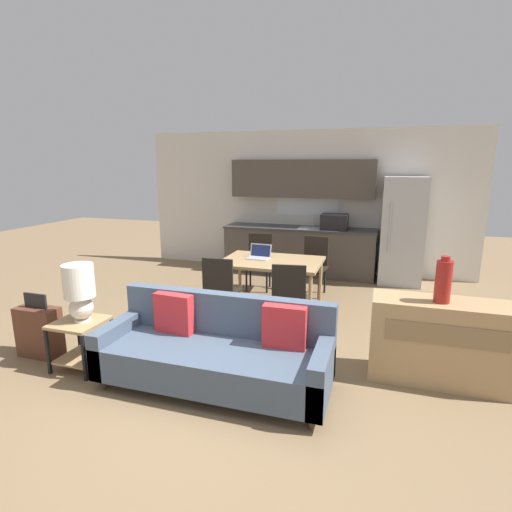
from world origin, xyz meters
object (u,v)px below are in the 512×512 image
object	(u,v)px
vase	(443,281)
dining_chair_near_right	(289,296)
refrigerator	(402,231)
couch	(217,351)
table_lamp	(79,289)
dining_chair_near_left	(221,288)
dining_chair_far_right	(314,263)
suitcase	(39,331)
dining_chair_far_left	(259,259)
dining_table	(272,264)
side_table	(81,336)
credenza	(441,342)
laptop	(259,255)

from	to	relation	value
vase	dining_chair_near_right	size ratio (longest dim) A/B	0.47
refrigerator	couch	xyz separation A→B (m)	(-1.75, -4.11, -0.60)
table_lamp	dining_chair_near_left	bearing A→B (deg)	57.56
dining_chair_far_right	suitcase	bearing A→B (deg)	-120.92
dining_chair_far_left	suitcase	xyz separation A→B (m)	(-1.55, -3.09, -0.22)
vase	dining_chair_far_right	size ratio (longest dim) A/B	0.47
vase	dining_chair_far_left	distance (m)	3.49
couch	dining_chair_near_left	xyz separation A→B (m)	(-0.51, 1.33, 0.18)
couch	dining_chair_far_left	xyz separation A→B (m)	(-0.52, 3.04, 0.18)
refrigerator	dining_table	xyz separation A→B (m)	(-1.82, -1.97, -0.27)
dining_table	dining_chair_far_left	size ratio (longest dim) A/B	1.52
dining_table	dining_chair_near_right	distance (m)	0.99
dining_chair_near_left	side_table	bearing A→B (deg)	53.99
dining_table	credenza	bearing A→B (deg)	-34.98
credenza	vase	bearing A→B (deg)	-139.00
dining_table	laptop	bearing A→B (deg)	159.61
vase	dining_table	bearing A→B (deg)	143.83
dining_chair_near_left	dining_chair_far_left	world-z (taller)	same
dining_table	dining_chair_near_left	bearing A→B (deg)	-118.66
refrigerator	credenza	distance (m)	3.47
refrigerator	suitcase	bearing A→B (deg)	-132.53
refrigerator	table_lamp	size ratio (longest dim) A/B	3.16
dining_chair_far_left	laptop	distance (m)	0.89
couch	laptop	xyz separation A→B (m)	(-0.27, 2.23, 0.44)
table_lamp	laptop	world-z (taller)	table_lamp
credenza	refrigerator	bearing A→B (deg)	94.41
refrigerator	dining_table	distance (m)	2.69
dining_chair_far_right	dining_chair_far_left	xyz separation A→B (m)	(-0.92, 0.00, 0.00)
credenza	dining_chair_near_left	xyz separation A→B (m)	(-2.53, 0.64, 0.10)
dining_table	dining_chair_near_left	world-z (taller)	dining_chair_near_left
refrigerator	dining_chair_near_right	bearing A→B (deg)	-115.60
dining_chair_far_right	side_table	bearing A→B (deg)	-112.66
dining_table	dining_chair_far_left	xyz separation A→B (m)	(-0.46, 0.89, -0.16)
laptop	dining_table	bearing A→B (deg)	-17.80
side_table	dining_chair_near_left	bearing A→B (deg)	57.06
vase	laptop	bearing A→B (deg)	145.10
refrigerator	suitcase	world-z (taller)	refrigerator
dining_chair_far_left	laptop	bearing A→B (deg)	-80.17
dining_chair_near_left	dining_chair_near_right	bearing A→B (deg)	174.06
dining_chair_far_right	dining_chair_near_right	xyz separation A→B (m)	(0.00, -1.75, 0.00)
dining_table	table_lamp	world-z (taller)	table_lamp
dining_chair_near_right	dining_table	bearing A→B (deg)	-70.12
dining_chair_far_left	refrigerator	bearing A→B (deg)	17.92
credenza	dining_chair_far_right	bearing A→B (deg)	124.65
refrigerator	dining_chair_far_left	world-z (taller)	refrigerator
refrigerator	dining_chair_far_right	xyz separation A→B (m)	(-1.36, -1.08, -0.42)
dining_chair_near_left	dining_chair_near_right	xyz separation A→B (m)	(0.91, -0.05, 0.00)
dining_table	dining_chair_near_right	size ratio (longest dim) A/B	1.52
couch	suitcase	xyz separation A→B (m)	(-2.07, -0.06, -0.05)
refrigerator	side_table	distance (m)	5.36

